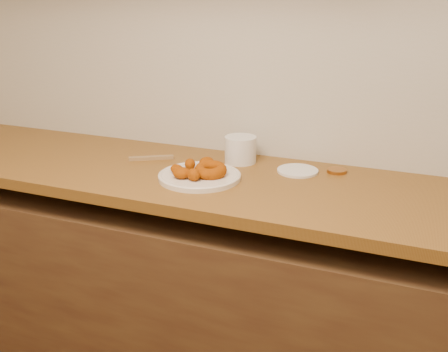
{
  "coord_description": "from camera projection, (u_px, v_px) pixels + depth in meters",
  "views": [
    {
      "loc": [
        0.36,
        0.09,
        1.52
      ],
      "look_at": [
        -0.27,
        1.62,
        0.93
      ],
      "focal_mm": 42.0,
      "sensor_mm": 36.0,
      "label": 1
    }
  ],
  "objects": [
    {
      "name": "wall_back",
      "position": [
        334.0,
        40.0,
        1.85
      ],
      "size": [
        4.0,
        0.02,
        2.7
      ],
      "primitive_type": "cube",
      "color": "#B5A98A",
      "rests_on": "ground"
    },
    {
      "name": "backsplash",
      "position": [
        331.0,
        83.0,
        1.89
      ],
      "size": [
        3.6,
        0.02,
        0.6
      ],
      "primitive_type": "cube",
      "color": "beige",
      "rests_on": "wall_back"
    },
    {
      "name": "butcher_block",
      "position": [
        137.0,
        169.0,
        1.97
      ],
      "size": [
        2.3,
        0.62,
        0.04
      ],
      "primitive_type": "cube",
      "color": "brown",
      "rests_on": "base_cabinet"
    },
    {
      "name": "fried_dough_chunks",
      "position": [
        193.0,
        170.0,
        1.8
      ],
      "size": [
        0.18,
        0.19,
        0.04
      ],
      "color": "#A04000",
      "rests_on": "donut_plate"
    },
    {
      "name": "plastic_tub",
      "position": [
        240.0,
        149.0,
        1.98
      ],
      "size": [
        0.14,
        0.14,
        0.1
      ],
      "primitive_type": "cylinder",
      "rotation": [
        0.0,
        0.0,
        -0.19
      ],
      "color": "silver",
      "rests_on": "butcher_block"
    },
    {
      "name": "wooden_utensil",
      "position": [
        151.0,
        158.0,
        2.02
      ],
      "size": [
        0.16,
        0.11,
        0.01
      ],
      "primitive_type": "cube",
      "rotation": [
        0.0,
        0.0,
        0.55
      ],
      "color": "olive",
      "rests_on": "butcher_block"
    },
    {
      "name": "tub_lid",
      "position": [
        298.0,
        171.0,
        1.88
      ],
      "size": [
        0.16,
        0.16,
        0.01
      ],
      "primitive_type": "cylinder",
      "rotation": [
        0.0,
        0.0,
        -0.07
      ],
      "color": "white",
      "rests_on": "butcher_block"
    },
    {
      "name": "brass_jar_lid",
      "position": [
        337.0,
        171.0,
        1.88
      ],
      "size": [
        0.09,
        0.09,
        0.01
      ],
      "primitive_type": "cylinder",
      "rotation": [
        0.0,
        0.0,
        0.27
      ],
      "color": "#AC7030",
      "rests_on": "butcher_block"
    },
    {
      "name": "base_cabinet",
      "position": [
        299.0,
        319.0,
        1.91
      ],
      "size": [
        3.6,
        0.6,
        0.77
      ],
      "primitive_type": "cube",
      "color": "brown",
      "rests_on": "floor"
    },
    {
      "name": "donut_plate",
      "position": [
        200.0,
        176.0,
        1.81
      ],
      "size": [
        0.29,
        0.29,
        0.02
      ],
      "primitive_type": "cylinder",
      "color": "silver",
      "rests_on": "butcher_block"
    },
    {
      "name": "ring_donut",
      "position": [
        210.0,
        170.0,
        1.8
      ],
      "size": [
        0.15,
        0.15,
        0.05
      ],
      "primitive_type": "torus",
      "rotation": [
        0.1,
        0.0,
        0.4
      ],
      "color": "#A04000",
      "rests_on": "donut_plate"
    }
  ]
}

